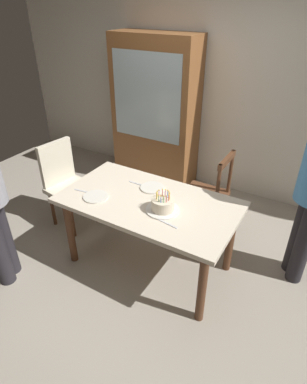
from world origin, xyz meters
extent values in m
plane|color=#9E9384|center=(0.00, 0.00, 0.00)|extent=(6.40, 6.40, 0.00)
cube|color=silver|center=(0.00, 1.85, 1.30)|extent=(6.40, 0.10, 2.60)
cube|color=beige|center=(0.00, 0.00, 0.72)|extent=(1.55, 0.85, 0.04)
cylinder|color=#56331E|center=(-0.67, -0.33, 0.35)|extent=(0.07, 0.07, 0.70)
cylinder|color=#56331E|center=(0.67, -0.33, 0.35)|extent=(0.07, 0.07, 0.70)
cylinder|color=#56331E|center=(-0.67, 0.33, 0.35)|extent=(0.07, 0.07, 0.70)
cylinder|color=#56331E|center=(0.67, 0.33, 0.35)|extent=(0.07, 0.07, 0.70)
cylinder|color=silver|center=(0.18, -0.07, 0.75)|extent=(0.28, 0.28, 0.01)
cylinder|color=beige|center=(0.18, -0.07, 0.80)|extent=(0.19, 0.19, 0.10)
cylinder|color=#E54C4C|center=(0.23, -0.07, 0.88)|extent=(0.01, 0.01, 0.05)
sphere|color=#FFC64C|center=(0.23, -0.07, 0.91)|extent=(0.01, 0.01, 0.01)
cylinder|color=yellow|center=(0.23, -0.05, 0.88)|extent=(0.01, 0.01, 0.05)
sphere|color=#FFC64C|center=(0.23, -0.05, 0.91)|extent=(0.01, 0.01, 0.01)
cylinder|color=#F2994C|center=(0.21, -0.03, 0.88)|extent=(0.01, 0.01, 0.05)
sphere|color=#FFC64C|center=(0.21, -0.03, 0.91)|extent=(0.01, 0.01, 0.01)
cylinder|color=#4C7FE5|center=(0.19, -0.02, 0.88)|extent=(0.01, 0.01, 0.05)
sphere|color=#FFC64C|center=(0.19, -0.02, 0.91)|extent=(0.01, 0.01, 0.01)
cylinder|color=#D872CC|center=(0.17, -0.02, 0.88)|extent=(0.01, 0.01, 0.05)
sphere|color=#FFC64C|center=(0.17, -0.02, 0.91)|extent=(0.01, 0.01, 0.01)
cylinder|color=#E54C4C|center=(0.15, -0.03, 0.88)|extent=(0.01, 0.01, 0.05)
sphere|color=#FFC64C|center=(0.15, -0.03, 0.91)|extent=(0.01, 0.01, 0.01)
cylinder|color=#D872CC|center=(0.13, -0.05, 0.88)|extent=(0.01, 0.01, 0.05)
sphere|color=#FFC64C|center=(0.13, -0.05, 0.91)|extent=(0.01, 0.01, 0.01)
cylinder|color=yellow|center=(0.13, -0.07, 0.88)|extent=(0.01, 0.01, 0.05)
sphere|color=#FFC64C|center=(0.13, -0.07, 0.91)|extent=(0.01, 0.01, 0.01)
cylinder|color=yellow|center=(0.13, -0.09, 0.88)|extent=(0.01, 0.01, 0.05)
sphere|color=#FFC64C|center=(0.13, -0.09, 0.91)|extent=(0.01, 0.01, 0.01)
cylinder|color=yellow|center=(0.14, -0.11, 0.88)|extent=(0.01, 0.01, 0.05)
sphere|color=#FFC64C|center=(0.14, -0.11, 0.91)|extent=(0.01, 0.01, 0.01)
cylinder|color=#66CC72|center=(0.17, -0.12, 0.88)|extent=(0.01, 0.01, 0.05)
sphere|color=#FFC64C|center=(0.17, -0.12, 0.91)|extent=(0.01, 0.01, 0.01)
cylinder|color=#4C7FE5|center=(0.19, -0.12, 0.88)|extent=(0.01, 0.01, 0.05)
sphere|color=#FFC64C|center=(0.19, -0.12, 0.91)|extent=(0.01, 0.01, 0.01)
cylinder|color=#66CC72|center=(0.21, -0.11, 0.88)|extent=(0.01, 0.01, 0.05)
sphere|color=#FFC64C|center=(0.21, -0.11, 0.91)|extent=(0.01, 0.01, 0.01)
cylinder|color=#E54C4C|center=(0.22, -0.10, 0.88)|extent=(0.01, 0.01, 0.05)
sphere|color=#FFC64C|center=(0.22, -0.10, 0.91)|extent=(0.01, 0.01, 0.01)
cylinder|color=silver|center=(-0.42, -0.19, 0.75)|extent=(0.22, 0.22, 0.01)
cylinder|color=silver|center=(-0.08, 0.19, 0.75)|extent=(0.22, 0.22, 0.01)
cube|color=silver|center=(-0.58, -0.18, 0.75)|extent=(0.18, 0.04, 0.01)
cube|color=silver|center=(-0.24, 0.19, 0.75)|extent=(0.18, 0.02, 0.01)
cube|color=silver|center=(0.30, -0.21, 0.75)|extent=(0.18, 0.04, 0.01)
cube|color=#56331E|center=(0.22, 0.75, 0.45)|extent=(0.44, 0.44, 0.05)
cylinder|color=#56331E|center=(0.05, 0.92, 0.21)|extent=(0.04, 0.04, 0.42)
cylinder|color=#56331E|center=(0.05, 0.58, 0.21)|extent=(0.04, 0.04, 0.42)
cylinder|color=#56331E|center=(0.39, 0.92, 0.21)|extent=(0.04, 0.04, 0.42)
cylinder|color=#56331E|center=(0.39, 0.58, 0.21)|extent=(0.04, 0.04, 0.42)
cylinder|color=#56331E|center=(0.42, 0.93, 0.70)|extent=(0.04, 0.04, 0.50)
cylinder|color=#56331E|center=(0.42, 0.57, 0.70)|extent=(0.04, 0.04, 0.50)
cube|color=#56331E|center=(0.42, 0.75, 0.92)|extent=(0.04, 0.40, 0.06)
cube|color=beige|center=(-1.07, 0.14, 0.45)|extent=(0.50, 0.50, 0.05)
cylinder|color=#56331E|center=(-0.93, -0.05, 0.21)|extent=(0.04, 0.04, 0.42)
cylinder|color=#56331E|center=(-0.88, 0.29, 0.21)|extent=(0.04, 0.04, 0.42)
cylinder|color=#56331E|center=(-1.26, 0.00, 0.21)|extent=(0.04, 0.04, 0.42)
cylinder|color=#56331E|center=(-1.22, 0.34, 0.21)|extent=(0.04, 0.04, 0.42)
cube|color=beige|center=(-1.27, 0.17, 0.70)|extent=(0.11, 0.40, 0.50)
cylinder|color=#262328|center=(-1.08, -0.74, 0.41)|extent=(0.14, 0.14, 0.81)
cylinder|color=#262328|center=(1.20, 0.64, 0.41)|extent=(0.14, 0.14, 0.83)
cylinder|color=#262328|center=(1.25, 0.52, 0.41)|extent=(0.14, 0.14, 0.83)
cube|color=brown|center=(-0.84, 1.56, 0.95)|extent=(1.10, 0.44, 1.90)
cube|color=silver|center=(-0.84, 1.34, 1.20)|extent=(0.93, 0.01, 1.04)
camera|label=1|loc=(1.22, -1.98, 2.26)|focal=30.03mm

